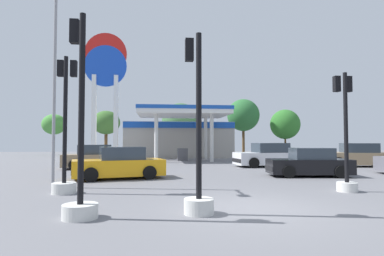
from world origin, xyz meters
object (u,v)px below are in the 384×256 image
(car_2, at_px, (309,163))
(tree_0, at_px, (54,124))
(station_pole_sign, at_px, (105,79))
(tree_4, at_px, (285,124))
(corner_streetlamp, at_px, (53,72))
(car_3, at_px, (97,158))
(traffic_signal_2, at_px, (65,151))
(car_0, at_px, (119,164))
(traffic_signal_0, at_px, (346,148))
(car_1, at_px, (357,156))
(traffic_signal_1, at_px, (80,166))
(tree_2, at_px, (181,121))
(car_4, at_px, (268,156))
(tree_3, at_px, (243,115))
(tree_1, at_px, (106,123))
(traffic_signal_3, at_px, (198,166))

(car_2, height_order, tree_0, tree_0)
(station_pole_sign, xyz_separation_m, tree_4, (22.13, 9.91, -3.76))
(car_2, relative_size, corner_streetlamp, 0.56)
(car_3, bearing_deg, station_pole_sign, 96.40)
(tree_4, bearing_deg, tree_0, 179.46)
(tree_4, height_order, corner_streetlamp, corner_streetlamp)
(traffic_signal_2, bearing_deg, car_0, 71.44)
(car_2, height_order, traffic_signal_0, traffic_signal_0)
(car_1, xyz_separation_m, traffic_signal_1, (-15.56, -12.89, 0.48))
(car_0, distance_m, tree_2, 24.82)
(car_4, xyz_separation_m, tree_2, (-4.73, 18.26, 3.47))
(station_pole_sign, relative_size, traffic_signal_1, 2.54)
(tree_2, xyz_separation_m, tree_3, (8.52, 1.58, 0.97))
(corner_streetlamp, bearing_deg, traffic_signal_1, -65.79)
(tree_0, bearing_deg, station_pole_sign, -52.39)
(tree_4, bearing_deg, tree_2, -174.44)
(car_3, relative_size, tree_4, 0.75)
(traffic_signal_2, bearing_deg, tree_1, 96.20)
(car_2, relative_size, tree_2, 0.64)
(tree_3, distance_m, corner_streetlamp, 32.45)
(traffic_signal_2, relative_size, tree_2, 0.72)
(station_pole_sign, height_order, tree_1, station_pole_sign)
(station_pole_sign, bearing_deg, traffic_signal_2, -84.72)
(traffic_signal_2, distance_m, tree_2, 28.95)
(car_1, height_order, traffic_signal_0, traffic_signal_0)
(traffic_signal_1, height_order, tree_2, tree_2)
(car_3, bearing_deg, car_1, -1.50)
(traffic_signal_0, height_order, tree_0, tree_0)
(car_2, height_order, corner_streetlamp, corner_streetlamp)
(car_1, distance_m, traffic_signal_3, 18.06)
(car_0, xyz_separation_m, car_1, (15.55, 5.19, 0.05))
(car_1, xyz_separation_m, traffic_signal_2, (-16.91, -9.25, 0.70))
(car_0, height_order, tree_0, tree_0)
(car_2, relative_size, tree_0, 0.82)
(traffic_signal_3, xyz_separation_m, tree_1, (-7.25, 32.09, 2.83))
(car_1, distance_m, tree_0, 33.76)
(traffic_signal_2, relative_size, tree_3, 0.64)
(traffic_signal_2, xyz_separation_m, corner_streetlamp, (-0.83, 1.21, 2.98))
(tree_4, bearing_deg, tree_1, -177.63)
(car_4, distance_m, tree_1, 23.52)
(traffic_signal_3, height_order, tree_1, tree_1)
(car_0, distance_m, corner_streetlamp, 5.19)
(car_1, bearing_deg, traffic_signal_1, -140.36)
(car_3, xyz_separation_m, tree_4, (21.02, 19.84, 3.30))
(station_pole_sign, bearing_deg, car_3, -83.60)
(car_1, bearing_deg, corner_streetlamp, -155.62)
(tree_2, xyz_separation_m, corner_streetlamp, (-6.90, -26.95, 0.21))
(car_1, bearing_deg, car_2, -139.23)
(tree_2, height_order, corner_streetlamp, corner_streetlamp)
(tree_2, bearing_deg, car_0, -101.07)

